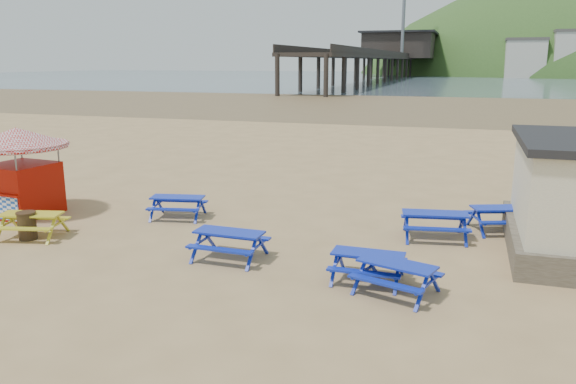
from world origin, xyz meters
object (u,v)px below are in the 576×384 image
(ice_cream_kiosk, at_px, (19,160))
(picnic_table_yellow, at_px, (32,225))
(picnic_table_blue_b, at_px, (435,225))
(litter_bin, at_px, (27,225))
(picnic_table_blue_a, at_px, (178,207))

(ice_cream_kiosk, bearing_deg, picnic_table_yellow, -37.28)
(picnic_table_blue_b, relative_size, picnic_table_yellow, 1.03)
(litter_bin, bearing_deg, picnic_table_yellow, 85.71)
(picnic_table_yellow, bearing_deg, picnic_table_blue_b, 3.52)
(picnic_table_blue_a, bearing_deg, ice_cream_kiosk, -178.64)
(picnic_table_blue_b, height_order, picnic_table_yellow, picnic_table_blue_b)
(picnic_table_blue_a, xyz_separation_m, picnic_table_blue_b, (8.23, 0.28, 0.03))
(picnic_table_yellow, relative_size, ice_cream_kiosk, 0.56)
(picnic_table_blue_a, xyz_separation_m, litter_bin, (-3.06, -3.38, 0.05))
(picnic_table_blue_a, height_order, picnic_table_blue_b, picnic_table_blue_b)
(picnic_table_blue_b, xyz_separation_m, picnic_table_yellow, (-11.28, -3.49, -0.02))
(litter_bin, bearing_deg, ice_cream_kiosk, 134.06)
(ice_cream_kiosk, xyz_separation_m, litter_bin, (2.12, -2.19, -1.44))
(picnic_table_yellow, distance_m, ice_cream_kiosk, 3.29)
(picnic_table_yellow, bearing_deg, picnic_table_blue_a, 32.74)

